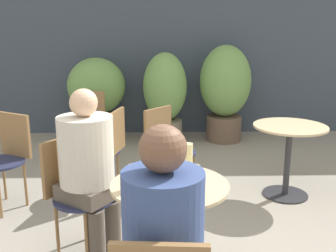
{
  "coord_description": "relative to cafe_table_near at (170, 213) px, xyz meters",
  "views": [
    {
      "loc": [
        -0.02,
        -2.16,
        1.6
      ],
      "look_at": [
        0.04,
        0.4,
        0.96
      ],
      "focal_mm": 42.0,
      "sensor_mm": 36.0,
      "label": 1
    }
  ],
  "objects": [
    {
      "name": "storefront_wall",
      "position": [
        -0.04,
        3.83,
        0.99
      ],
      "size": [
        10.0,
        0.06,
        3.0
      ],
      "color": "#3D4756",
      "rests_on": "ground_plane"
    },
    {
      "name": "cafe_table_near",
      "position": [
        0.0,
        0.0,
        0.0
      ],
      "size": [
        0.7,
        0.7,
        0.71
      ],
      "color": "#2D2D33",
      "rests_on": "ground_plane"
    },
    {
      "name": "cafe_table_far",
      "position": [
        1.18,
        1.39,
        -0.01
      ],
      "size": [
        0.69,
        0.69,
        0.71
      ],
      "color": "#2D2D33",
      "rests_on": "ground_plane"
    },
    {
      "name": "bistro_chair_0",
      "position": [
        -0.67,
        0.45,
        0.0
      ],
      "size": [
        0.5,
        0.49,
        0.85
      ],
      "rotation": [
        0.0,
        0.0,
        0.97
      ],
      "color": "#232847",
      "rests_on": "ground_plane"
    },
    {
      "name": "bistro_chair_2",
      "position": [
        -0.55,
        1.47,
        0.0
      ],
      "size": [
        0.47,
        0.45,
        0.85
      ],
      "rotation": [
        0.0,
        0.0,
        4.48
      ],
      "color": "#232847",
      "rests_on": "ground_plane"
    },
    {
      "name": "bistro_chair_3",
      "position": [
        -0.93,
        2.52,
        0.0
      ],
      "size": [
        0.47,
        0.48,
        0.85
      ],
      "rotation": [
        0.0,
        0.0,
        5.91
      ],
      "color": "#232847",
      "rests_on": "ground_plane"
    },
    {
      "name": "bistro_chair_4",
      "position": [
        0.01,
        1.48,
        0.0
      ],
      "size": [
        0.5,
        0.5,
        0.85
      ],
      "rotation": [
        0.0,
        0.0,
        0.84
      ],
      "color": "#232847",
      "rests_on": "ground_plane"
    },
    {
      "name": "bistro_chair_5",
      "position": [
        -1.43,
        1.25,
        0.0
      ],
      "size": [
        0.48,
        0.49,
        0.85
      ],
      "rotation": [
        0.0,
        0.0,
        5.76
      ],
      "color": "#232847",
      "rests_on": "ground_plane"
    },
    {
      "name": "seated_person_0",
      "position": [
        -0.54,
        0.37,
        0.2
      ],
      "size": [
        0.47,
        0.46,
        1.22
      ],
      "rotation": [
        0.0,
        0.0,
        0.97
      ],
      "color": "brown",
      "rests_on": "ground_plane"
    },
    {
      "name": "seated_person_1",
      "position": [
        -0.05,
        -0.65,
        0.21
      ],
      "size": [
        0.35,
        0.36,
        1.23
      ],
      "rotation": [
        0.0,
        0.0,
        3.07
      ],
      "color": "brown",
      "rests_on": "ground_plane"
    },
    {
      "name": "beer_glass_0",
      "position": [
        0.13,
        -0.18,
        0.28
      ],
      "size": [
        0.06,
        0.06,
        0.18
      ],
      "color": "#DBC65B",
      "rests_on": "cafe_table_near"
    },
    {
      "name": "beer_glass_1",
      "position": [
        0.12,
        0.18,
        0.29
      ],
      "size": [
        0.06,
        0.06,
        0.19
      ],
      "color": "beige",
      "rests_on": "cafe_table_near"
    },
    {
      "name": "beer_glass_2",
      "position": [
        -0.21,
        -0.08,
        0.27
      ],
      "size": [
        0.07,
        0.07,
        0.14
      ],
      "color": "silver",
      "rests_on": "cafe_table_near"
    },
    {
      "name": "potted_plant_0",
      "position": [
        -0.94,
        3.38,
        0.2
      ],
      "size": [
        0.81,
        0.81,
        1.19
      ],
      "color": "slate",
      "rests_on": "ground_plane"
    },
    {
      "name": "potted_plant_1",
      "position": [
        0.03,
        3.26,
        0.17
      ],
      "size": [
        0.61,
        0.61,
        1.27
      ],
      "color": "slate",
      "rests_on": "ground_plane"
    },
    {
      "name": "potted_plant_2",
      "position": [
        0.89,
        3.34,
        0.25
      ],
      "size": [
        0.72,
        0.72,
        1.37
      ],
      "color": "brown",
      "rests_on": "ground_plane"
    }
  ]
}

